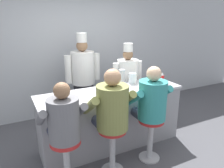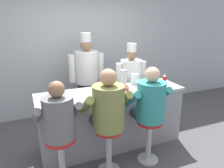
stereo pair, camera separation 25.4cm
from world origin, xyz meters
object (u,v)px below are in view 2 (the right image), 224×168
Objects in this scene: cup_stack_steel at (123,78)px; diner_seated_olive at (108,110)px; cereal_bowl at (124,88)px; diner_seated_grey at (59,122)px; cook_in_whites_far at (131,81)px; cook_in_whites_near at (87,75)px; breakfast_plate at (55,103)px; coffee_mug_tan at (63,94)px; coffee_mug_white at (112,88)px; ketchup_bottle_red at (164,80)px; diner_seated_teal at (149,104)px; mustard_bottle_yellow at (154,81)px; hot_sauce_bottle_orange at (124,89)px; water_pitcher_clear at (134,79)px.

cup_stack_steel is 0.20× the size of diner_seated_olive.
diner_seated_grey reaches higher than cereal_bowl.
cook_in_whites_near is at bearing 151.00° from cook_in_whites_far.
cook_in_whites_near reaches higher than breakfast_plate.
cook_in_whites_near is 0.87m from cook_in_whites_far.
breakfast_plate is at bearing -125.10° from coffee_mug_tan.
coffee_mug_white is at bearing -0.70° from coffee_mug_tan.
cereal_bowl is 0.97m from coffee_mug_tan.
diner_seated_teal is at bearing -141.49° from ketchup_bottle_red.
breakfast_plate is at bearing -175.15° from mustard_bottle_yellow.
ketchup_bottle_red is at bearing 2.56° from hot_sauce_bottle_orange.
coffee_mug_tan is at bearing -122.63° from cook_in_whites_near.
diner_seated_grey is (-0.94, -0.56, -0.14)m from coffee_mug_white.
diner_seated_grey is at bearing -149.82° from cup_stack_steel.
coffee_mug_tan is at bearing 179.30° from coffee_mug_white.
diner_seated_olive is (0.61, -0.36, -0.07)m from breakfast_plate.
diner_seated_olive is at bearing -129.01° from cook_in_whites_far.
diner_seated_teal is at bearing -82.33° from cup_stack_steel.
diner_seated_teal is (-0.38, -0.50, -0.17)m from mustard_bottle_yellow.
diner_seated_olive reaches higher than diner_seated_teal.
ketchup_bottle_red is 1.71× the size of coffee_mug_white.
cup_stack_steel reaches higher than breakfast_plate.
cook_in_whites_near is (-0.36, 0.90, -0.12)m from cup_stack_steel.
breakfast_plate is (-1.80, -0.08, -0.09)m from ketchup_bottle_red.
coffee_mug_tan reaches higher than cereal_bowl.
coffee_mug_white is (0.92, 0.20, 0.04)m from breakfast_plate.
cup_stack_steel is at bearing 158.85° from ketchup_bottle_red.
diner_seated_grey reaches higher than mustard_bottle_yellow.
cook_in_whites_near is (0.65, 1.01, -0.02)m from coffee_mug_tan.
water_pitcher_clear is at bearing 139.23° from ketchup_bottle_red.
cup_stack_steel reaches higher than water_pitcher_clear.
diner_seated_teal reaches higher than ketchup_bottle_red.
diner_seated_teal is at bearing -104.57° from cook_in_whites_far.
cook_in_whites_far is at bearing 75.43° from diner_seated_teal.
ketchup_bottle_red is 0.14× the size of cook_in_whites_far.
cup_stack_steel is 0.72m from diner_seated_teal.
breakfast_plate is 0.71m from diner_seated_olive.
diner_seated_grey reaches higher than coffee_mug_white.
diner_seated_olive is (-1.02, -0.49, -0.15)m from mustard_bottle_yellow.
cup_stack_steel reaches higher than hot_sauce_bottle_orange.
coffee_mug_tan is 0.08× the size of cook_in_whites_far.
cook_in_whites_far is at bearing 43.28° from coffee_mug_white.
cook_in_whites_far is (0.14, 0.39, -0.17)m from water_pitcher_clear.
breakfast_plate is at bearing -123.07° from cook_in_whites_near.
mustard_bottle_yellow is 1.14m from diner_seated_olive.
coffee_mug_white reaches higher than cereal_bowl.
coffee_mug_white is 0.08× the size of cook_in_whites_far.
breakfast_plate is 1.21m from cup_stack_steel.
hot_sauce_bottle_orange is 0.08× the size of cook_in_whites_far.
hot_sauce_bottle_orange is 0.07× the size of cook_in_whites_near.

